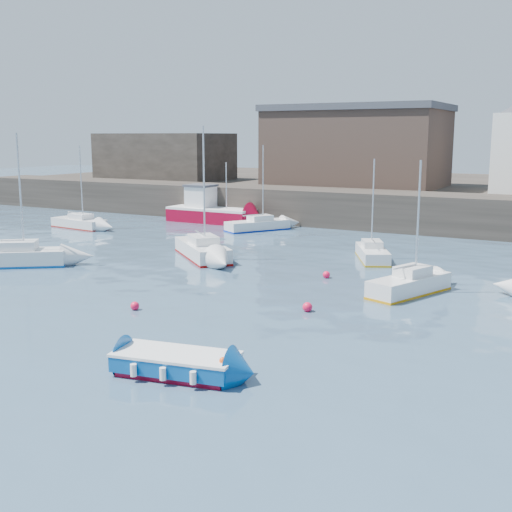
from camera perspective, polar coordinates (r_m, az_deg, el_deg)
The scene contains 16 objects.
water at distance 23.54m, azimuth -14.34°, elevation -8.34°, with size 220.00×220.00×0.00m, color #2D4760.
quay_wall at distance 53.74m, azimuth 11.90°, elevation 3.96°, with size 90.00×5.00×3.00m, color #28231E.
land_strip at distance 71.09m, azimuth 16.16°, elevation 5.27°, with size 90.00×32.00×2.80m, color #28231E.
warehouse at distance 62.89m, azimuth 8.94°, elevation 9.68°, with size 16.40×10.40×7.60m.
bldg_west at distance 72.58m, azimuth -8.13°, elevation 8.76°, with size 14.00×8.00×5.00m.
blue_dinghy at distance 20.80m, azimuth -7.12°, elevation -9.39°, with size 4.22×2.40×0.76m.
fishing_boat at distance 57.08m, azimuth -4.14°, elevation 4.06°, with size 8.02×3.09×5.29m.
sailboat_a at distance 40.12m, azimuth -20.64°, elevation -0.08°, with size 5.89×5.03×7.69m.
sailboat_b at distance 40.22m, azimuth -4.79°, elevation 0.58°, with size 6.09×5.67×8.12m.
sailboat_c at distance 31.78m, azimuth 13.49°, elevation -2.45°, with size 3.15×5.10×6.40m.
sailboat_e at distance 55.12m, azimuth -15.43°, elevation 2.86°, with size 5.43×2.31×6.78m.
sailboat_f at distance 40.06m, azimuth 10.30°, elevation 0.26°, with size 3.50×4.90×6.15m.
sailboat_h at distance 51.90m, azimuth 0.16°, elevation 2.79°, with size 4.20×5.40×6.81m.
buoy_near at distance 28.74m, azimuth -10.71°, elevation -4.72°, with size 0.39×0.39×0.39m, color #FF123E.
buoy_mid at distance 28.09m, azimuth 4.59°, elevation -4.93°, with size 0.43×0.43×0.43m, color #FF123E.
buoy_far at distance 34.70m, azimuth 6.27°, elevation -1.95°, with size 0.39×0.39×0.39m, color #FF123E.
Camera 1 is at (15.41, -16.13, 7.51)m, focal length 45.00 mm.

